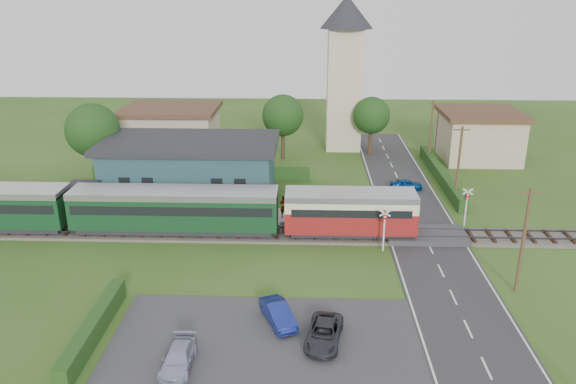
{
  "coord_description": "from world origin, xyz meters",
  "views": [
    {
      "loc": [
        0.68,
        -38.16,
        18.32
      ],
      "look_at": [
        -0.78,
        4.0,
        2.94
      ],
      "focal_mm": 35.0,
      "sensor_mm": 36.0,
      "label": 1
    }
  ],
  "objects_px": {
    "house_east": "(479,135)",
    "car_park_silver": "(178,358)",
    "church_tower": "(345,62)",
    "car_park_blue": "(278,314)",
    "equipment_hut": "(83,198)",
    "pedestrian_near": "(284,207)",
    "car_park_dark": "(324,333)",
    "station_building": "(191,167)",
    "house_west": "(172,130)",
    "crossing_signal_near": "(384,224)",
    "train": "(134,208)",
    "crossing_signal_far": "(467,202)",
    "car_on_road": "(406,184)",
    "pedestrian_far": "(95,204)"
  },
  "relations": [
    {
      "from": "crossing_signal_near",
      "to": "pedestrian_near",
      "type": "relative_size",
      "value": 1.72
    },
    {
      "from": "pedestrian_near",
      "to": "car_on_road",
      "type": "bearing_deg",
      "value": -130.28
    },
    {
      "from": "car_park_blue",
      "to": "car_park_dark",
      "type": "xyz_separation_m",
      "value": [
        2.6,
        -1.82,
        -0.04
      ]
    },
    {
      "from": "car_park_blue",
      "to": "train",
      "type": "bearing_deg",
      "value": 110.86
    },
    {
      "from": "church_tower",
      "to": "crossing_signal_near",
      "type": "distance_m",
      "value": 29.57
    },
    {
      "from": "house_east",
      "to": "car_park_blue",
      "type": "height_order",
      "value": "house_east"
    },
    {
      "from": "crossing_signal_near",
      "to": "pedestrian_near",
      "type": "bearing_deg",
      "value": 146.07
    },
    {
      "from": "train",
      "to": "car_park_silver",
      "type": "height_order",
      "value": "train"
    },
    {
      "from": "station_building",
      "to": "car_on_road",
      "type": "xyz_separation_m",
      "value": [
        20.29,
        2.0,
        -2.13
      ]
    },
    {
      "from": "house_east",
      "to": "car_park_silver",
      "type": "xyz_separation_m",
      "value": [
        -25.72,
        -38.5,
        -2.19
      ]
    },
    {
      "from": "house_east",
      "to": "pedestrian_near",
      "type": "relative_size",
      "value": 4.62
    },
    {
      "from": "station_building",
      "to": "crossing_signal_near",
      "type": "distance_m",
      "value": 19.98
    },
    {
      "from": "pedestrian_far",
      "to": "crossing_signal_far",
      "type": "bearing_deg",
      "value": -104.04
    },
    {
      "from": "crossing_signal_far",
      "to": "car_park_silver",
      "type": "bearing_deg",
      "value": -135.63
    },
    {
      "from": "car_park_dark",
      "to": "crossing_signal_near",
      "type": "bearing_deg",
      "value": 78.05
    },
    {
      "from": "train",
      "to": "car_park_blue",
      "type": "relative_size",
      "value": 12.31
    },
    {
      "from": "crossing_signal_near",
      "to": "car_on_road",
      "type": "xyz_separation_m",
      "value": [
        3.89,
        13.4,
        -1.57
      ]
    },
    {
      "from": "equipment_hut",
      "to": "pedestrian_near",
      "type": "relative_size",
      "value": 1.34
    },
    {
      "from": "station_building",
      "to": "car_park_dark",
      "type": "bearing_deg",
      "value": -63.01
    },
    {
      "from": "house_east",
      "to": "pedestrian_far",
      "type": "xyz_separation_m",
      "value": [
        -37.13,
        -18.74,
        -1.57
      ]
    },
    {
      "from": "church_tower",
      "to": "crossing_signal_far",
      "type": "relative_size",
      "value": 5.37
    },
    {
      "from": "car_park_dark",
      "to": "pedestrian_near",
      "type": "height_order",
      "value": "pedestrian_near"
    },
    {
      "from": "pedestrian_near",
      "to": "train",
      "type": "bearing_deg",
      "value": 26.62
    },
    {
      "from": "crossing_signal_far",
      "to": "car_park_silver",
      "type": "distance_m",
      "value": 27.06
    },
    {
      "from": "car_park_silver",
      "to": "pedestrian_near",
      "type": "bearing_deg",
      "value": 76.74
    },
    {
      "from": "church_tower",
      "to": "car_park_dark",
      "type": "height_order",
      "value": "church_tower"
    },
    {
      "from": "car_park_dark",
      "to": "pedestrian_near",
      "type": "distance_m",
      "value": 16.99
    },
    {
      "from": "train",
      "to": "house_west",
      "type": "distance_m",
      "value": 23.12
    },
    {
      "from": "house_east",
      "to": "pedestrian_near",
      "type": "distance_m",
      "value": 28.68
    },
    {
      "from": "pedestrian_near",
      "to": "car_park_dark",
      "type": "bearing_deg",
      "value": 113.41
    },
    {
      "from": "car_park_blue",
      "to": "car_park_dark",
      "type": "distance_m",
      "value": 3.17
    },
    {
      "from": "train",
      "to": "house_east",
      "type": "xyz_separation_m",
      "value": [
        32.7,
        22.0,
        0.62
      ]
    },
    {
      "from": "crossing_signal_near",
      "to": "car_park_silver",
      "type": "relative_size",
      "value": 0.9
    },
    {
      "from": "train",
      "to": "car_park_dark",
      "type": "bearing_deg",
      "value": -44.23
    },
    {
      "from": "equipment_hut",
      "to": "church_tower",
      "type": "relative_size",
      "value": 0.14
    },
    {
      "from": "equipment_hut",
      "to": "station_building",
      "type": "distance_m",
      "value": 9.92
    },
    {
      "from": "equipment_hut",
      "to": "crossing_signal_far",
      "type": "xyz_separation_m",
      "value": [
        31.6,
        -0.81,
        0.39
      ]
    },
    {
      "from": "car_park_silver",
      "to": "car_park_dark",
      "type": "xyz_separation_m",
      "value": [
        7.46,
        2.44,
        0.01
      ]
    },
    {
      "from": "train",
      "to": "crossing_signal_far",
      "type": "xyz_separation_m",
      "value": [
        26.3,
        2.39,
        -0.04
      ]
    },
    {
      "from": "equipment_hut",
      "to": "train",
      "type": "bearing_deg",
      "value": -31.14
    },
    {
      "from": "station_building",
      "to": "pedestrian_far",
      "type": "relative_size",
      "value": 10.34
    },
    {
      "from": "church_tower",
      "to": "pedestrian_near",
      "type": "height_order",
      "value": "church_tower"
    },
    {
      "from": "church_tower",
      "to": "car_on_road",
      "type": "relative_size",
      "value": 5.8
    },
    {
      "from": "car_park_silver",
      "to": "car_park_dark",
      "type": "height_order",
      "value": "car_park_dark"
    },
    {
      "from": "church_tower",
      "to": "house_east",
      "type": "height_order",
      "value": "church_tower"
    },
    {
      "from": "car_park_blue",
      "to": "equipment_hut",
      "type": "bearing_deg",
      "value": 114.79
    },
    {
      "from": "crossing_signal_far",
      "to": "house_west",
      "type": "bearing_deg",
      "value": 144.23
    },
    {
      "from": "station_building",
      "to": "house_west",
      "type": "xyz_separation_m",
      "value": [
        -5.0,
        14.01,
        0.1
      ]
    },
    {
      "from": "church_tower",
      "to": "car_park_blue",
      "type": "height_order",
      "value": "church_tower"
    },
    {
      "from": "house_east",
      "to": "car_park_blue",
      "type": "relative_size",
      "value": 2.51
    }
  ]
}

